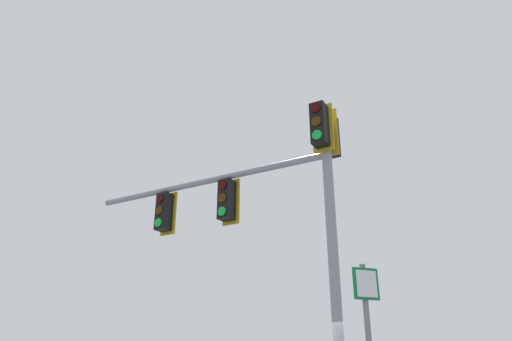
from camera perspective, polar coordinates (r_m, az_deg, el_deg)
signal_mast_assembly at (r=9.55m, az=1.62°, el=-4.20°), size 1.12×6.38×6.76m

